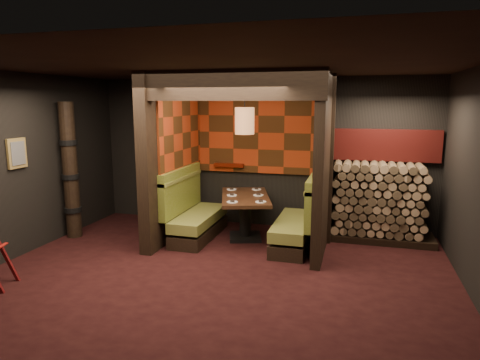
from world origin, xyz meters
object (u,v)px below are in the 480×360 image
Objects in this scene: booth_bench_left at (194,215)px; pendant_lamp at (245,121)px; firewood_stack at (383,203)px; dining_table at (245,209)px; totem_column at (70,172)px; booth_bench_right at (299,223)px.

pendant_lamp is (0.91, 0.11, 1.68)m from booth_bench_left.
firewood_stack is at bearing 14.22° from pendant_lamp.
dining_table is 0.95× the size of firewood_stack.
totem_column is (-3.00, -0.71, 0.64)m from dining_table.
dining_table is at bearing 9.87° from booth_bench_left.
pendant_lamp is at bearing -90.00° from dining_table.
pendant_lamp is at bearing -165.78° from firewood_stack.
totem_column is at bearing -166.71° from dining_table.
pendant_lamp is (-0.00, -0.05, 1.54)m from dining_table.
pendant_lamp reaches higher than totem_column.
booth_bench_right is 1.95m from pendant_lamp.
firewood_stack is at bearing 27.35° from booth_bench_right.
dining_table is at bearing 90.00° from pendant_lamp.
totem_column is at bearing -172.14° from booth_bench_right.
booth_bench_left and booth_bench_right have the same top height.
firewood_stack is at bearing 12.17° from booth_bench_left.
totem_column reaches higher than booth_bench_right.
pendant_lamp reaches higher than booth_bench_left.
dining_table is 1.66× the size of pendant_lamp.
booth_bench_left is 3.33m from firewood_stack.
booth_bench_right is at bearing -9.22° from dining_table.
booth_bench_right is at bearing -6.35° from pendant_lamp.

